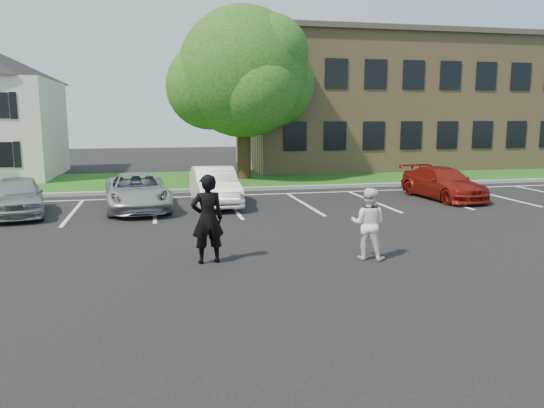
{
  "coord_description": "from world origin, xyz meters",
  "views": [
    {
      "loc": [
        -2.7,
        -11.29,
        3.38
      ],
      "look_at": [
        0.0,
        1.0,
        1.25
      ],
      "focal_mm": 35.0,
      "sensor_mm": 36.0,
      "label": 1
    }
  ],
  "objects_px": {
    "car_silver_west": "(18,196)",
    "car_silver_minivan": "(137,192)",
    "tree": "(245,75)",
    "man_black_suit": "(207,219)",
    "man_white_shirt": "(368,224)",
    "car_white_sedan": "(215,186)",
    "car_red_compact": "(443,183)",
    "office_building": "(409,103)"
  },
  "relations": [
    {
      "from": "office_building",
      "to": "tree",
      "type": "relative_size",
      "value": 2.55
    },
    {
      "from": "man_black_suit",
      "to": "office_building",
      "type": "bearing_deg",
      "value": -133.23
    },
    {
      "from": "car_silver_west",
      "to": "car_red_compact",
      "type": "relative_size",
      "value": 0.9
    },
    {
      "from": "man_black_suit",
      "to": "car_red_compact",
      "type": "xyz_separation_m",
      "value": [
        10.23,
        7.41,
        -0.4
      ]
    },
    {
      "from": "tree",
      "to": "car_silver_west",
      "type": "relative_size",
      "value": 2.25
    },
    {
      "from": "car_white_sedan",
      "to": "car_silver_minivan",
      "type": "bearing_deg",
      "value": -173.97
    },
    {
      "from": "man_white_shirt",
      "to": "office_building",
      "type": "bearing_deg",
      "value": -87.63
    },
    {
      "from": "office_building",
      "to": "tree",
      "type": "xyz_separation_m",
      "value": [
        -12.12,
        -5.88,
        1.19
      ]
    },
    {
      "from": "tree",
      "to": "car_silver_minivan",
      "type": "height_order",
      "value": "tree"
    },
    {
      "from": "car_red_compact",
      "to": "car_white_sedan",
      "type": "bearing_deg",
      "value": 171.5
    },
    {
      "from": "man_white_shirt",
      "to": "car_silver_minivan",
      "type": "relative_size",
      "value": 0.36
    },
    {
      "from": "tree",
      "to": "car_white_sedan",
      "type": "bearing_deg",
      "value": -107.84
    },
    {
      "from": "car_silver_west",
      "to": "office_building",
      "type": "bearing_deg",
      "value": 22.11
    },
    {
      "from": "office_building",
      "to": "tree",
      "type": "distance_m",
      "value": 13.52
    },
    {
      "from": "tree",
      "to": "man_black_suit",
      "type": "distance_m",
      "value": 16.49
    },
    {
      "from": "tree",
      "to": "man_black_suit",
      "type": "relative_size",
      "value": 4.27
    },
    {
      "from": "tree",
      "to": "man_white_shirt",
      "type": "distance_m",
      "value": 16.62
    },
    {
      "from": "tree",
      "to": "man_black_suit",
      "type": "xyz_separation_m",
      "value": [
        -3.48,
        -15.52,
        -4.32
      ]
    },
    {
      "from": "car_white_sedan",
      "to": "car_red_compact",
      "type": "xyz_separation_m",
      "value": [
        9.21,
        -0.49,
        -0.08
      ]
    },
    {
      "from": "man_black_suit",
      "to": "man_white_shirt",
      "type": "bearing_deg",
      "value": 165.53
    },
    {
      "from": "man_white_shirt",
      "to": "car_silver_west",
      "type": "relative_size",
      "value": 0.43
    },
    {
      "from": "car_silver_minivan",
      "to": "car_red_compact",
      "type": "distance_m",
      "value": 12.04
    },
    {
      "from": "car_silver_minivan",
      "to": "car_white_sedan",
      "type": "xyz_separation_m",
      "value": [
        2.83,
        0.39,
        0.06
      ]
    },
    {
      "from": "office_building",
      "to": "man_black_suit",
      "type": "height_order",
      "value": "office_building"
    },
    {
      "from": "car_silver_west",
      "to": "car_red_compact",
      "type": "xyz_separation_m",
      "value": [
        15.93,
        0.24,
        -0.03
      ]
    },
    {
      "from": "car_red_compact",
      "to": "man_black_suit",
      "type": "bearing_deg",
      "value": -149.58
    },
    {
      "from": "tree",
      "to": "car_silver_west",
      "type": "distance_m",
      "value": 13.26
    },
    {
      "from": "man_white_shirt",
      "to": "car_silver_minivan",
      "type": "bearing_deg",
      "value": -24.48
    },
    {
      "from": "man_white_shirt",
      "to": "car_white_sedan",
      "type": "relative_size",
      "value": 0.39
    },
    {
      "from": "man_black_suit",
      "to": "man_white_shirt",
      "type": "distance_m",
      "value": 3.75
    },
    {
      "from": "car_white_sedan",
      "to": "car_red_compact",
      "type": "bearing_deg",
      "value": -4.76
    },
    {
      "from": "man_white_shirt",
      "to": "car_white_sedan",
      "type": "height_order",
      "value": "man_white_shirt"
    },
    {
      "from": "man_black_suit",
      "to": "car_silver_minivan",
      "type": "distance_m",
      "value": 7.73
    },
    {
      "from": "car_silver_west",
      "to": "man_white_shirt",
      "type": "bearing_deg",
      "value": -50.73
    },
    {
      "from": "car_silver_west",
      "to": "car_red_compact",
      "type": "distance_m",
      "value": 15.93
    },
    {
      "from": "car_red_compact",
      "to": "car_silver_west",
      "type": "bearing_deg",
      "value": 175.38
    },
    {
      "from": "office_building",
      "to": "man_white_shirt",
      "type": "height_order",
      "value": "office_building"
    },
    {
      "from": "man_black_suit",
      "to": "car_silver_west",
      "type": "bearing_deg",
      "value": -58.68
    },
    {
      "from": "man_white_shirt",
      "to": "car_silver_west",
      "type": "bearing_deg",
      "value": -8.22
    },
    {
      "from": "car_white_sedan",
      "to": "car_red_compact",
      "type": "relative_size",
      "value": 1.0
    },
    {
      "from": "office_building",
      "to": "man_white_shirt",
      "type": "xyz_separation_m",
      "value": [
        -11.88,
        -21.88,
        -3.31
      ]
    },
    {
      "from": "car_silver_west",
      "to": "car_silver_minivan",
      "type": "height_order",
      "value": "car_silver_west"
    }
  ]
}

